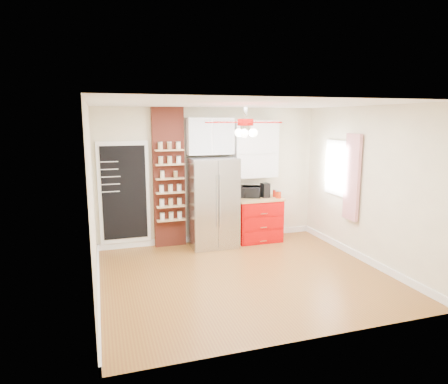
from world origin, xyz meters
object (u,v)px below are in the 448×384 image
object	(u,v)px
ceiling_fan	(246,123)
toaster_oven	(250,192)
fridge	(213,202)
coffee_maker	(265,190)
canister_left	(278,195)
red_cabinet	(258,219)
pantry_jar_oats	(162,175)

from	to	relation	value
ceiling_fan	toaster_oven	bearing A→B (deg)	66.40
toaster_oven	fridge	bearing A→B (deg)	-151.14
ceiling_fan	coffee_maker	world-z (taller)	ceiling_fan
ceiling_fan	canister_left	xyz separation A→B (m)	(1.29, 1.51, -1.45)
red_cabinet	ceiling_fan	xyz separation A→B (m)	(-0.92, -1.68, 1.97)
coffee_maker	pantry_jar_oats	world-z (taller)	pantry_jar_oats
fridge	toaster_oven	xyz separation A→B (m)	(0.82, 0.13, 0.14)
red_cabinet	toaster_oven	world-z (taller)	toaster_oven
red_cabinet	canister_left	bearing A→B (deg)	-24.87
ceiling_fan	coffee_maker	size ratio (longest dim) A/B	4.74
toaster_oven	coffee_maker	size ratio (longest dim) A/B	1.43
toaster_oven	canister_left	world-z (taller)	toaster_oven
red_cabinet	pantry_jar_oats	size ratio (longest dim) A/B	6.94
fridge	coffee_maker	bearing A→B (deg)	1.74
red_cabinet	pantry_jar_oats	world-z (taller)	pantry_jar_oats
pantry_jar_oats	fridge	bearing A→B (deg)	-9.17
red_cabinet	toaster_oven	size ratio (longest dim) A/B	2.23
canister_left	coffee_maker	bearing A→B (deg)	144.90
ceiling_fan	canister_left	size ratio (longest dim) A/B	10.08
fridge	coffee_maker	world-z (taller)	fridge
toaster_oven	pantry_jar_oats	xyz separation A→B (m)	(-1.77, 0.02, 0.42)
toaster_oven	pantry_jar_oats	world-z (taller)	pantry_jar_oats
ceiling_fan	canister_left	world-z (taller)	ceiling_fan
ceiling_fan	pantry_jar_oats	xyz separation A→B (m)	(-1.00, 1.78, -0.98)
fridge	red_cabinet	bearing A→B (deg)	2.95
ceiling_fan	coffee_maker	distance (m)	2.41
red_cabinet	pantry_jar_oats	bearing A→B (deg)	176.93
canister_left	pantry_jar_oats	distance (m)	2.35
fridge	coffee_maker	xyz separation A→B (m)	(1.12, 0.03, 0.17)
fridge	red_cabinet	world-z (taller)	fridge
coffee_maker	red_cabinet	bearing A→B (deg)	167.39
red_cabinet	canister_left	distance (m)	0.66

